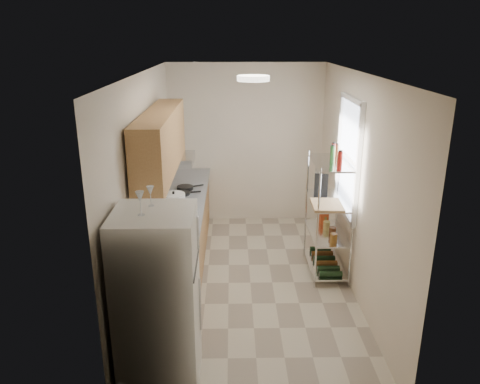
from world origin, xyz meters
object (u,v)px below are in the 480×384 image
(refrigerator, at_px, (158,301))
(espresso_machine, at_px, (321,180))
(rice_cooker, at_px, (174,203))
(cutting_board, at_px, (327,205))
(frying_pan_large, at_px, (182,193))

(refrigerator, height_order, espresso_machine, refrigerator)
(rice_cooker, distance_m, cutting_board, 1.89)
(cutting_board, height_order, espresso_machine, espresso_machine)
(rice_cooker, height_order, espresso_machine, espresso_machine)
(refrigerator, bearing_deg, cutting_board, 44.93)
(refrigerator, bearing_deg, espresso_machine, 52.35)
(espresso_machine, bearing_deg, refrigerator, -116.35)
(refrigerator, distance_m, espresso_machine, 3.01)
(espresso_machine, bearing_deg, cutting_board, -81.52)
(refrigerator, bearing_deg, frying_pan_large, 91.23)
(refrigerator, xyz_separation_m, cutting_board, (1.80, 1.80, 0.21))
(cutting_board, bearing_deg, frying_pan_large, 156.71)
(rice_cooker, distance_m, frying_pan_large, 0.66)
(rice_cooker, bearing_deg, espresso_machine, 12.47)
(rice_cooker, relative_size, frying_pan_large, 1.26)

